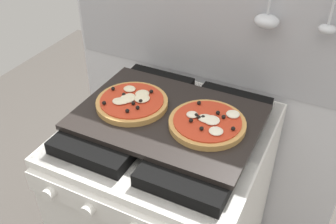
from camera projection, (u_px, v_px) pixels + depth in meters
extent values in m
cube|color=silver|center=(207.00, 98.00, 1.48)|extent=(1.10, 0.03, 1.55)
cube|color=#ADADB2|center=(212.00, 4.00, 1.25)|extent=(1.08, 0.00, 0.56)
ellipsoid|color=silver|center=(267.00, 21.00, 1.17)|extent=(0.08, 0.07, 0.04)
ellipsoid|color=silver|center=(327.00, 29.00, 1.10)|extent=(0.05, 0.04, 0.03)
cube|color=white|center=(168.00, 219.00, 1.44)|extent=(0.60, 0.60, 0.86)
cube|color=black|center=(168.00, 131.00, 1.19)|extent=(0.59, 0.59, 0.01)
cube|color=black|center=(129.00, 112.00, 1.23)|extent=(0.24, 0.51, 0.04)
cube|color=black|center=(211.00, 137.00, 1.13)|extent=(0.24, 0.51, 0.04)
cube|color=white|center=(115.00, 214.00, 1.00)|extent=(0.58, 0.02, 0.07)
cylinder|color=silver|center=(49.00, 194.00, 1.06)|extent=(0.04, 0.02, 0.04)
cylinder|color=silver|center=(88.00, 210.00, 1.01)|extent=(0.04, 0.02, 0.04)
cube|color=black|center=(168.00, 117.00, 1.16)|extent=(0.54, 0.38, 0.02)
cylinder|color=tan|center=(132.00, 103.00, 1.19)|extent=(0.22, 0.22, 0.02)
cylinder|color=red|center=(132.00, 100.00, 1.19)|extent=(0.20, 0.20, 0.00)
ellipsoid|color=beige|center=(142.00, 94.00, 1.20)|extent=(0.04, 0.05, 0.01)
ellipsoid|color=beige|center=(127.00, 98.00, 1.18)|extent=(0.05, 0.05, 0.01)
ellipsoid|color=beige|center=(119.00, 101.00, 1.17)|extent=(0.04, 0.04, 0.01)
ellipsoid|color=beige|center=(130.00, 89.00, 1.23)|extent=(0.04, 0.04, 0.01)
ellipsoid|color=beige|center=(122.00, 101.00, 1.17)|extent=(0.04, 0.04, 0.01)
ellipsoid|color=beige|center=(142.00, 98.00, 1.18)|extent=(0.05, 0.05, 0.01)
ellipsoid|color=beige|center=(130.00, 97.00, 1.19)|extent=(0.04, 0.04, 0.01)
sphere|color=black|center=(104.00, 103.00, 1.16)|extent=(0.01, 0.01, 0.01)
sphere|color=black|center=(133.00, 103.00, 1.16)|extent=(0.01, 0.01, 0.01)
sphere|color=black|center=(151.00, 91.00, 1.21)|extent=(0.01, 0.01, 0.01)
sphere|color=black|center=(138.00, 108.00, 1.14)|extent=(0.01, 0.01, 0.01)
sphere|color=black|center=(124.00, 94.00, 1.20)|extent=(0.01, 0.01, 0.01)
sphere|color=black|center=(113.00, 89.00, 1.22)|extent=(0.01, 0.01, 0.01)
sphere|color=black|center=(127.00, 111.00, 1.13)|extent=(0.01, 0.01, 0.01)
sphere|color=black|center=(141.00, 101.00, 1.17)|extent=(0.01, 0.01, 0.01)
cylinder|color=tan|center=(208.00, 123.00, 1.11)|extent=(0.22, 0.22, 0.02)
cylinder|color=red|center=(208.00, 120.00, 1.10)|extent=(0.20, 0.20, 0.00)
ellipsoid|color=#F4EACC|center=(233.00, 114.00, 1.12)|extent=(0.04, 0.04, 0.01)
ellipsoid|color=#F4EACC|center=(211.00, 121.00, 1.09)|extent=(0.05, 0.05, 0.01)
ellipsoid|color=#F4EACC|center=(216.00, 131.00, 1.05)|extent=(0.04, 0.04, 0.01)
ellipsoid|color=#F4EACC|center=(206.00, 118.00, 1.10)|extent=(0.05, 0.04, 0.01)
ellipsoid|color=#F4EACC|center=(193.00, 114.00, 1.12)|extent=(0.03, 0.03, 0.01)
sphere|color=black|center=(233.00, 129.00, 1.06)|extent=(0.01, 0.01, 0.01)
sphere|color=black|center=(202.00, 128.00, 1.06)|extent=(0.01, 0.01, 0.01)
sphere|color=black|center=(199.00, 117.00, 1.10)|extent=(0.01, 0.01, 0.01)
sphere|color=black|center=(196.00, 115.00, 1.11)|extent=(0.01, 0.01, 0.01)
sphere|color=black|center=(224.00, 117.00, 1.10)|extent=(0.01, 0.01, 0.01)
sphere|color=black|center=(199.00, 103.00, 1.16)|extent=(0.01, 0.01, 0.01)
sphere|color=black|center=(191.00, 120.00, 1.09)|extent=(0.01, 0.01, 0.01)
sphere|color=black|center=(203.00, 117.00, 1.10)|extent=(0.01, 0.01, 0.01)
sphere|color=black|center=(218.00, 113.00, 1.12)|extent=(0.01, 0.01, 0.01)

